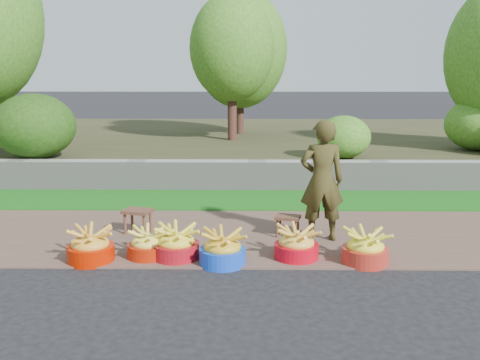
{
  "coord_description": "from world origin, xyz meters",
  "views": [
    {
      "loc": [
        -0.18,
        -5.58,
        2.12
      ],
      "look_at": [
        -0.28,
        1.3,
        0.75
      ],
      "focal_mm": 40.0,
      "sensor_mm": 36.0,
      "label": 1
    }
  ],
  "objects_px": {
    "basin_b": "(148,245)",
    "basin_f": "(365,249)",
    "basin_e": "(296,245)",
    "basin_d": "(222,250)",
    "stool_right": "(288,220)",
    "basin_c": "(176,244)",
    "vendor_woman": "(322,181)",
    "basin_a": "(90,247)",
    "stool_left": "(138,214)"
  },
  "relations": [
    {
      "from": "basin_b",
      "to": "vendor_woman",
      "type": "relative_size",
      "value": 0.31
    },
    {
      "from": "basin_f",
      "to": "basin_e",
      "type": "bearing_deg",
      "value": 170.02
    },
    {
      "from": "basin_d",
      "to": "vendor_woman",
      "type": "height_order",
      "value": "vendor_woman"
    },
    {
      "from": "basin_b",
      "to": "basin_e",
      "type": "relative_size",
      "value": 0.93
    },
    {
      "from": "basin_e",
      "to": "basin_d",
      "type": "bearing_deg",
      "value": -167.63
    },
    {
      "from": "basin_e",
      "to": "stool_right",
      "type": "relative_size",
      "value": 1.39
    },
    {
      "from": "basin_b",
      "to": "stool_left",
      "type": "distance_m",
      "value": 1.0
    },
    {
      "from": "basin_b",
      "to": "basin_e",
      "type": "height_order",
      "value": "basin_e"
    },
    {
      "from": "basin_e",
      "to": "vendor_woman",
      "type": "xyz_separation_m",
      "value": [
        0.37,
        0.71,
        0.62
      ]
    },
    {
      "from": "basin_c",
      "to": "basin_f",
      "type": "relative_size",
      "value": 1.02
    },
    {
      "from": "basin_e",
      "to": "stool_right",
      "type": "bearing_deg",
      "value": 92.81
    },
    {
      "from": "basin_e",
      "to": "basin_f",
      "type": "distance_m",
      "value": 0.78
    },
    {
      "from": "basin_a",
      "to": "basin_f",
      "type": "xyz_separation_m",
      "value": [
        3.13,
        -0.02,
        -0.0
      ]
    },
    {
      "from": "basin_e",
      "to": "vendor_woman",
      "type": "distance_m",
      "value": 1.01
    },
    {
      "from": "basin_c",
      "to": "basin_e",
      "type": "height_order",
      "value": "basin_c"
    },
    {
      "from": "basin_e",
      "to": "stool_left",
      "type": "bearing_deg",
      "value": 154.75
    },
    {
      "from": "basin_a",
      "to": "basin_b",
      "type": "xyz_separation_m",
      "value": [
        0.63,
        0.13,
        -0.02
      ]
    },
    {
      "from": "basin_b",
      "to": "basin_e",
      "type": "xyz_separation_m",
      "value": [
        1.73,
        -0.01,
        0.01
      ]
    },
    {
      "from": "basin_d",
      "to": "vendor_woman",
      "type": "relative_size",
      "value": 0.34
    },
    {
      "from": "basin_a",
      "to": "basin_f",
      "type": "relative_size",
      "value": 1.02
    },
    {
      "from": "basin_b",
      "to": "basin_c",
      "type": "distance_m",
      "value": 0.34
    },
    {
      "from": "basin_e",
      "to": "basin_f",
      "type": "relative_size",
      "value": 0.98
    },
    {
      "from": "basin_e",
      "to": "vendor_woman",
      "type": "bearing_deg",
      "value": 62.22
    },
    {
      "from": "basin_b",
      "to": "basin_d",
      "type": "height_order",
      "value": "basin_d"
    },
    {
      "from": "basin_f",
      "to": "basin_d",
      "type": "bearing_deg",
      "value": -178.18
    },
    {
      "from": "basin_e",
      "to": "basin_f",
      "type": "xyz_separation_m",
      "value": [
        0.77,
        -0.13,
        0.0
      ]
    },
    {
      "from": "vendor_woman",
      "to": "basin_b",
      "type": "bearing_deg",
      "value": 15.1
    },
    {
      "from": "basin_d",
      "to": "basin_c",
      "type": "bearing_deg",
      "value": 162.86
    },
    {
      "from": "basin_c",
      "to": "basin_d",
      "type": "bearing_deg",
      "value": -17.14
    },
    {
      "from": "basin_c",
      "to": "stool_left",
      "type": "relative_size",
      "value": 1.25
    },
    {
      "from": "basin_c",
      "to": "stool_left",
      "type": "height_order",
      "value": "basin_c"
    },
    {
      "from": "basin_b",
      "to": "basin_f",
      "type": "relative_size",
      "value": 0.91
    },
    {
      "from": "basin_f",
      "to": "stool_right",
      "type": "bearing_deg",
      "value": 130.01
    },
    {
      "from": "basin_f",
      "to": "stool_right",
      "type": "xyz_separation_m",
      "value": [
        -0.81,
        0.96,
        0.07
      ]
    },
    {
      "from": "vendor_woman",
      "to": "basin_a",
      "type": "bearing_deg",
      "value": 13.53
    },
    {
      "from": "basin_f",
      "to": "stool_left",
      "type": "relative_size",
      "value": 1.22
    },
    {
      "from": "basin_f",
      "to": "vendor_woman",
      "type": "height_order",
      "value": "vendor_woman"
    },
    {
      "from": "basin_b",
      "to": "basin_e",
      "type": "distance_m",
      "value": 1.73
    },
    {
      "from": "basin_d",
      "to": "basin_f",
      "type": "bearing_deg",
      "value": 1.82
    },
    {
      "from": "basin_a",
      "to": "stool_left",
      "type": "distance_m",
      "value": 1.13
    },
    {
      "from": "basin_a",
      "to": "basin_c",
      "type": "relative_size",
      "value": 1.0
    },
    {
      "from": "basin_e",
      "to": "stool_left",
      "type": "distance_m",
      "value": 2.25
    },
    {
      "from": "basin_c",
      "to": "basin_a",
      "type": "bearing_deg",
      "value": -174.45
    },
    {
      "from": "basin_a",
      "to": "vendor_woman",
      "type": "xyz_separation_m",
      "value": [
        2.74,
        0.82,
        0.61
      ]
    },
    {
      "from": "basin_f",
      "to": "vendor_woman",
      "type": "xyz_separation_m",
      "value": [
        -0.39,
        0.84,
        0.62
      ]
    },
    {
      "from": "basin_c",
      "to": "basin_d",
      "type": "height_order",
      "value": "basin_c"
    },
    {
      "from": "basin_d",
      "to": "basin_f",
      "type": "height_order",
      "value": "basin_d"
    },
    {
      "from": "basin_a",
      "to": "basin_f",
      "type": "bearing_deg",
      "value": -0.41
    },
    {
      "from": "basin_f",
      "to": "stool_right",
      "type": "height_order",
      "value": "basin_f"
    },
    {
      "from": "basin_e",
      "to": "basin_c",
      "type": "bearing_deg",
      "value": -179.24
    }
  ]
}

